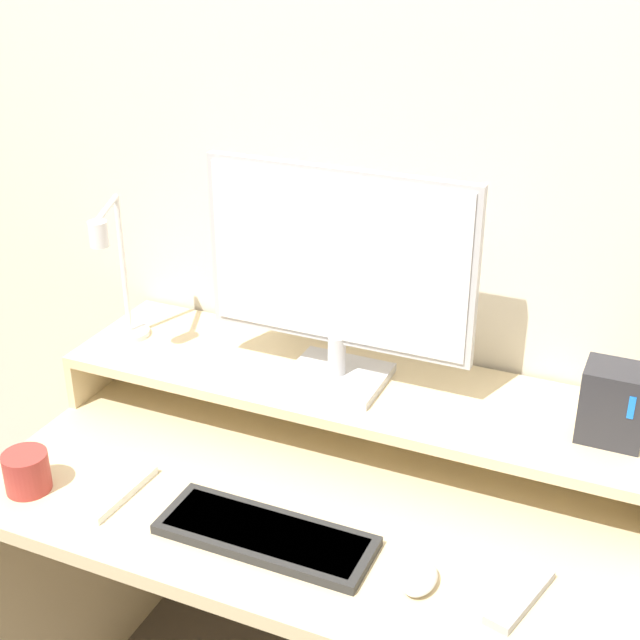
{
  "coord_description": "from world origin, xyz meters",
  "views": [
    {
      "loc": [
        0.55,
        -0.91,
        1.74
      ],
      "look_at": [
        -0.02,
        0.38,
        1.05
      ],
      "focal_mm": 50.0,
      "sensor_mm": 36.0,
      "label": 1
    }
  ],
  "objects_px": {
    "monitor": "(338,272)",
    "router_dock": "(614,404)",
    "keyboard": "(266,535)",
    "remote_control": "(119,491)",
    "mug": "(27,472)",
    "desk_lamp": "(117,279)",
    "mouse": "(419,578)",
    "remote_secondary": "(520,597)"
  },
  "relations": [
    {
      "from": "remote_secondary",
      "to": "remote_control",
      "type": "bearing_deg",
      "value": -177.83
    },
    {
      "from": "keyboard",
      "to": "mug",
      "type": "bearing_deg",
      "value": -173.93
    },
    {
      "from": "keyboard",
      "to": "remote_control",
      "type": "distance_m",
      "value": 0.31
    },
    {
      "from": "monitor",
      "to": "keyboard",
      "type": "height_order",
      "value": "monitor"
    },
    {
      "from": "router_dock",
      "to": "mouse",
      "type": "height_order",
      "value": "router_dock"
    },
    {
      "from": "keyboard",
      "to": "remote_control",
      "type": "xyz_separation_m",
      "value": [
        -0.31,
        0.0,
        -0.0
      ]
    },
    {
      "from": "router_dock",
      "to": "remote_control",
      "type": "bearing_deg",
      "value": -155.87
    },
    {
      "from": "router_dock",
      "to": "remote_secondary",
      "type": "relative_size",
      "value": 0.85
    },
    {
      "from": "monitor",
      "to": "router_dock",
      "type": "xyz_separation_m",
      "value": [
        0.53,
        0.01,
        -0.17
      ]
    },
    {
      "from": "desk_lamp",
      "to": "router_dock",
      "type": "distance_m",
      "value": 1.01
    },
    {
      "from": "remote_control",
      "to": "remote_secondary",
      "type": "distance_m",
      "value": 0.74
    },
    {
      "from": "desk_lamp",
      "to": "monitor",
      "type": "bearing_deg",
      "value": 5.92
    },
    {
      "from": "remote_control",
      "to": "mug",
      "type": "distance_m",
      "value": 0.18
    },
    {
      "from": "monitor",
      "to": "keyboard",
      "type": "xyz_separation_m",
      "value": [
        0.02,
        -0.36,
        -0.35
      ]
    },
    {
      "from": "keyboard",
      "to": "mug",
      "type": "height_order",
      "value": "mug"
    },
    {
      "from": "remote_secondary",
      "to": "mug",
      "type": "height_order",
      "value": "mug"
    },
    {
      "from": "remote_secondary",
      "to": "mug",
      "type": "relative_size",
      "value": 1.97
    },
    {
      "from": "desk_lamp",
      "to": "remote_control",
      "type": "relative_size",
      "value": 1.81
    },
    {
      "from": "monitor",
      "to": "router_dock",
      "type": "distance_m",
      "value": 0.55
    },
    {
      "from": "router_dock",
      "to": "keyboard",
      "type": "height_order",
      "value": "router_dock"
    },
    {
      "from": "monitor",
      "to": "remote_control",
      "type": "relative_size",
      "value": 2.99
    },
    {
      "from": "remote_control",
      "to": "router_dock",
      "type": "bearing_deg",
      "value": 24.13
    },
    {
      "from": "monitor",
      "to": "mouse",
      "type": "relative_size",
      "value": 6.32
    },
    {
      "from": "monitor",
      "to": "mug",
      "type": "xyz_separation_m",
      "value": [
        -0.45,
        -0.41,
        -0.32
      ]
    },
    {
      "from": "router_dock",
      "to": "mouse",
      "type": "bearing_deg",
      "value": -122.22
    },
    {
      "from": "monitor",
      "to": "remote_control",
      "type": "xyz_separation_m",
      "value": [
        -0.29,
        -0.36,
        -0.35
      ]
    },
    {
      "from": "mug",
      "to": "desk_lamp",
      "type": "bearing_deg",
      "value": 93.78
    },
    {
      "from": "keyboard",
      "to": "mug",
      "type": "xyz_separation_m",
      "value": [
        -0.47,
        -0.05,
        0.03
      ]
    },
    {
      "from": "desk_lamp",
      "to": "router_dock",
      "type": "relative_size",
      "value": 2.29
    },
    {
      "from": "monitor",
      "to": "keyboard",
      "type": "bearing_deg",
      "value": -87.03
    },
    {
      "from": "desk_lamp",
      "to": "remote_control",
      "type": "xyz_separation_m",
      "value": [
        0.19,
        -0.31,
        -0.27
      ]
    },
    {
      "from": "router_dock",
      "to": "remote_control",
      "type": "relative_size",
      "value": 0.79
    },
    {
      "from": "router_dock",
      "to": "keyboard",
      "type": "distance_m",
      "value": 0.65
    },
    {
      "from": "remote_control",
      "to": "desk_lamp",
      "type": "bearing_deg",
      "value": 121.46
    },
    {
      "from": "desk_lamp",
      "to": "keyboard",
      "type": "distance_m",
      "value": 0.64
    },
    {
      "from": "monitor",
      "to": "router_dock",
      "type": "bearing_deg",
      "value": 0.8
    },
    {
      "from": "router_dock",
      "to": "remote_secondary",
      "type": "xyz_separation_m",
      "value": [
        -0.07,
        -0.34,
        -0.19
      ]
    },
    {
      "from": "remote_control",
      "to": "mouse",
      "type": "bearing_deg",
      "value": -0.2
    },
    {
      "from": "monitor",
      "to": "desk_lamp",
      "type": "bearing_deg",
      "value": -174.08
    },
    {
      "from": "mouse",
      "to": "mug",
      "type": "height_order",
      "value": "mug"
    },
    {
      "from": "router_dock",
      "to": "remote_control",
      "type": "height_order",
      "value": "router_dock"
    },
    {
      "from": "monitor",
      "to": "mouse",
      "type": "xyz_separation_m",
      "value": [
        0.3,
        -0.36,
        -0.35
      ]
    }
  ]
}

